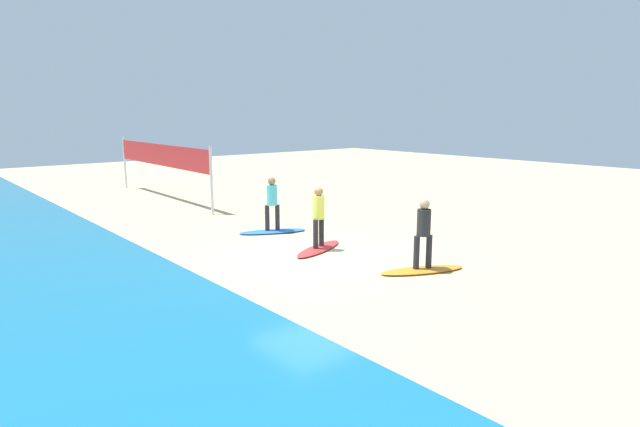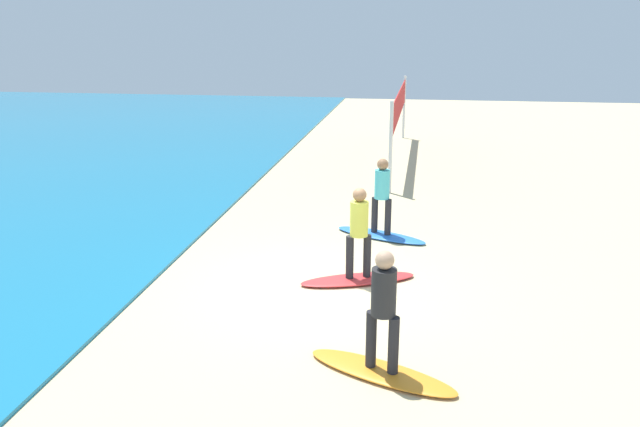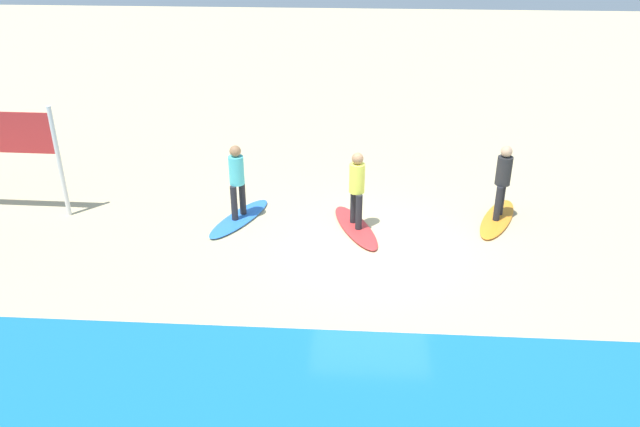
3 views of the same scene
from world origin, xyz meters
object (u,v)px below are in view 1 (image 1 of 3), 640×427
at_px(surfboard_blue, 273,231).
at_px(volleyball_net, 161,158).
at_px(surfboard_red, 319,249).
at_px(surfer_blue, 272,200).
at_px(surfer_orange, 424,229).
at_px(surfboard_orange, 422,270).
at_px(surfer_red, 319,213).

height_order(surfboard_blue, volleyball_net, volleyball_net).
bearing_deg(surfboard_red, surfer_blue, -117.04).
bearing_deg(surfboard_red, surfer_orange, 79.60).
distance_m(surfboard_blue, volleyball_net, 8.50).
height_order(surfboard_orange, surfboard_blue, same).
height_order(surfboard_orange, surfer_red, surfer_red).
relative_size(surfboard_orange, surfer_orange, 1.28).
bearing_deg(surfboard_blue, volleyball_net, -66.80).
relative_size(surfboard_orange, surfboard_blue, 1.00).
bearing_deg(surfboard_blue, surfer_red, 108.03).
bearing_deg(surfer_orange, surfboard_blue, 3.50).
relative_size(surfer_orange, surfboard_blue, 0.78).
distance_m(surfer_red, volleyball_net, 10.89).
bearing_deg(surfboard_red, surfboard_blue, -117.04).
bearing_deg(surfer_blue, surfboard_blue, 0.00).
relative_size(surfboard_red, surfer_blue, 1.28).
relative_size(surfboard_red, surfer_red, 1.28).
bearing_deg(surfboard_orange, surfer_red, -56.09).
bearing_deg(surfboard_orange, volleyball_net, -65.94).
height_order(surfer_red, volleyball_net, volleyball_net).
bearing_deg(surfer_blue, surfer_orange, -176.50).
distance_m(surfboard_orange, surfer_orange, 0.99).
bearing_deg(surfer_red, volleyball_net, -1.73).
distance_m(surfboard_blue, surfer_blue, 0.99).
bearing_deg(volleyball_net, surfboard_orange, -178.90).
bearing_deg(volleyball_net, surfboard_red, 178.27).
xyz_separation_m(surfer_orange, surfboard_blue, (5.62, 0.34, -0.99)).
height_order(surfer_orange, surfboard_blue, surfer_orange).
height_order(surfboard_orange, surfboard_red, same).
bearing_deg(surfer_blue, surfer_red, 174.32).
distance_m(surfboard_orange, surfboard_blue, 5.63).
height_order(surfer_orange, surfer_blue, same).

